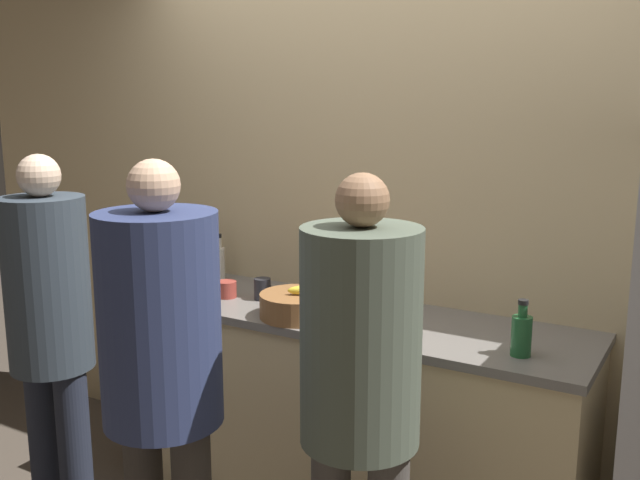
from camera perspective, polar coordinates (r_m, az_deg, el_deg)
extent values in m
cube|color=#D6BC8C|center=(3.25, 4.66, 1.81)|extent=(5.20, 0.06, 2.60)
cube|color=beige|center=(3.24, 1.97, -13.95)|extent=(2.06, 0.61, 0.90)
cube|color=slate|center=(3.07, 2.03, -6.05)|extent=(2.09, 0.64, 0.03)
cylinder|color=#232838|center=(3.29, -21.07, -15.51)|extent=(0.13, 0.13, 0.78)
cylinder|color=#232838|center=(3.17, -18.96, -16.48)|extent=(0.13, 0.13, 0.78)
cylinder|color=#333D47|center=(2.97, -20.99, -3.29)|extent=(0.32, 0.32, 0.68)
sphere|color=beige|center=(2.90, -21.58, 4.83)|extent=(0.16, 0.16, 0.16)
cylinder|color=navy|center=(2.35, -12.69, -6.20)|extent=(0.39, 0.39, 0.69)
sphere|color=#DBAD89|center=(2.26, -13.17, 4.27)|extent=(0.17, 0.17, 0.17)
cylinder|color=#515B4C|center=(2.19, 3.28, -7.77)|extent=(0.37, 0.37, 0.68)
sphere|color=#936B4C|center=(2.09, 3.41, 3.21)|extent=(0.16, 0.16, 0.16)
cylinder|color=brown|center=(2.98, -1.80, -5.24)|extent=(0.32, 0.32, 0.10)
ellipsoid|color=yellow|center=(2.94, -1.15, -4.03)|extent=(0.15, 0.12, 0.04)
cylinder|color=#3D424C|center=(3.60, -10.55, -2.29)|extent=(0.11, 0.11, 0.13)
cylinder|color=#99754C|center=(3.59, -10.77, -0.49)|extent=(0.01, 0.06, 0.25)
cylinder|color=#99754C|center=(3.58, -10.44, -0.51)|extent=(0.03, 0.05, 0.25)
cylinder|color=#99754C|center=(3.57, -10.74, -0.54)|extent=(0.05, 0.01, 0.25)
cylinder|color=#236033|center=(2.64, 15.81, -7.42)|extent=(0.07, 0.07, 0.14)
cylinder|color=#236033|center=(2.61, 15.92, -5.45)|extent=(0.03, 0.03, 0.05)
cylinder|color=black|center=(2.60, 15.96, -4.80)|extent=(0.04, 0.04, 0.02)
cylinder|color=silver|center=(3.61, -8.02, -1.88)|extent=(0.05, 0.05, 0.16)
cylinder|color=silver|center=(3.59, -8.07, -0.22)|extent=(0.02, 0.02, 0.05)
cylinder|color=black|center=(3.58, -8.09, 0.33)|extent=(0.03, 0.03, 0.02)
cylinder|color=#A33D33|center=(3.30, -7.47, -3.93)|extent=(0.09, 0.09, 0.08)
cylinder|color=#28282D|center=(3.24, -4.63, -3.92)|extent=(0.08, 0.08, 0.10)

